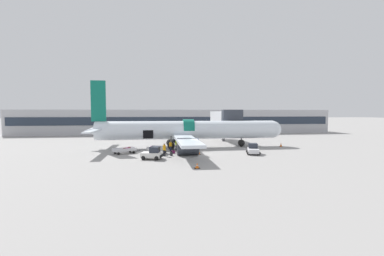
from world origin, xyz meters
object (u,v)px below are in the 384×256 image
object	(u,v)px
airplane	(185,131)
ground_crew_driver	(178,146)
suitcase_on_tarmac_spare	(171,154)
baggage_cart_queued	(125,151)
ground_crew_loader_b	(171,146)
baggage_tug_mid	(253,149)
baggage_tug_lead	(153,154)
ground_crew_loader_a	(164,149)
suitcase_on_tarmac_upright	(173,152)
baggage_cart_loading	(158,150)
ground_crew_supervisor	(176,145)

from	to	relation	value
airplane	ground_crew_driver	distance (m)	5.29
suitcase_on_tarmac_spare	airplane	bearing A→B (deg)	70.78
baggage_cart_queued	ground_crew_loader_b	size ratio (longest dim) A/B	2.55
baggage_tug_mid	baggage_tug_lead	bearing A→B (deg)	-171.54
ground_crew_loader_b	suitcase_on_tarmac_spare	size ratio (longest dim) A/B	2.35
airplane	baggage_tug_mid	distance (m)	12.83
ground_crew_loader_a	ground_crew_driver	bearing A→B (deg)	59.61
suitcase_on_tarmac_upright	ground_crew_loader_a	bearing A→B (deg)	-123.36
ground_crew_loader_a	ground_crew_loader_b	world-z (taller)	ground_crew_loader_a
airplane	ground_crew_loader_b	xyz separation A→B (m)	(-2.79, -3.87, -2.10)
baggage_cart_loading	airplane	bearing A→B (deg)	51.68
airplane	baggage_cart_loading	distance (m)	8.24
baggage_tug_mid	baggage_cart_loading	distance (m)	14.46
ground_crew_driver	suitcase_on_tarmac_upright	world-z (taller)	ground_crew_driver
ground_crew_supervisor	suitcase_on_tarmac_upright	xyz separation A→B (m)	(-0.72, -3.26, -0.70)
ground_crew_loader_b	ground_crew_supervisor	bearing A→B (deg)	36.07
baggage_cart_loading	baggage_cart_queued	bearing A→B (deg)	170.76
ground_crew_loader_a	ground_crew_loader_b	size ratio (longest dim) A/B	1.13
baggage_cart_loading	ground_crew_supervisor	size ratio (longest dim) A/B	2.08
baggage_tug_mid	baggage_cart_loading	world-z (taller)	baggage_tug_mid
airplane	baggage_cart_loading	bearing A→B (deg)	-128.32
airplane	ground_crew_driver	world-z (taller)	airplane
ground_crew_loader_a	baggage_tug_lead	bearing A→B (deg)	-127.82
airplane	ground_crew_supervisor	distance (m)	4.14
baggage_tug_lead	ground_crew_driver	world-z (taller)	ground_crew_driver
baggage_tug_mid	ground_crew_loader_a	size ratio (longest dim) A/B	1.82
ground_crew_supervisor	suitcase_on_tarmac_spare	xyz separation A→B (m)	(-1.14, -5.28, -0.65)
ground_crew_loader_a	baggage_cart_queued	bearing A→B (deg)	151.44
ground_crew_driver	suitcase_on_tarmac_spare	world-z (taller)	ground_crew_driver
airplane	ground_crew_loader_b	size ratio (longest dim) A/B	21.74
suitcase_on_tarmac_upright	baggage_tug_lead	bearing A→B (deg)	-125.62
airplane	baggage_cart_queued	distance (m)	11.44
baggage_tug_mid	ground_crew_loader_b	distance (m)	13.01
baggage_tug_mid	baggage_cart_loading	bearing A→B (deg)	171.00
baggage_tug_lead	ground_crew_supervisor	size ratio (longest dim) A/B	1.71
ground_crew_loader_b	suitcase_on_tarmac_upright	bearing A→B (deg)	-83.87
baggage_tug_mid	airplane	bearing A→B (deg)	138.00
baggage_tug_mid	ground_crew_loader_a	xyz separation A→B (m)	(-13.33, -0.12, 0.29)
baggage_cart_loading	ground_crew_loader_a	xyz separation A→B (m)	(0.95, -2.38, 0.40)
ground_crew_loader_b	ground_crew_supervisor	world-z (taller)	ground_crew_supervisor
airplane	suitcase_on_tarmac_spare	xyz separation A→B (m)	(-2.94, -8.42, -2.66)
airplane	baggage_cart_loading	size ratio (longest dim) A/B	9.49
baggage_tug_mid	ground_crew_loader_b	world-z (taller)	ground_crew_loader_b
baggage_tug_mid	baggage_cart_queued	world-z (taller)	baggage_tug_mid
ground_crew_loader_b	ground_crew_supervisor	xyz separation A→B (m)	(1.00, 0.73, 0.08)
ground_crew_supervisor	suitcase_on_tarmac_upright	world-z (taller)	ground_crew_supervisor
ground_crew_loader_a	suitcase_on_tarmac_upright	distance (m)	2.70
baggage_tug_lead	ground_crew_loader_a	size ratio (longest dim) A/B	1.66
baggage_cart_queued	airplane	bearing A→B (deg)	28.89
suitcase_on_tarmac_upright	suitcase_on_tarmac_spare	size ratio (longest dim) A/B	0.85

